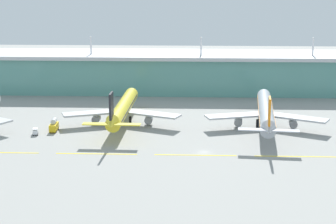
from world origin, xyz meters
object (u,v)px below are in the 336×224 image
(airliner_far_middle, at_px, (266,112))
(baggage_cart, at_px, (35,131))
(airliner_near_middle, at_px, (123,109))
(fuel_truck, at_px, (54,125))

(airliner_far_middle, xyz_separation_m, baggage_cart, (-89.61, -14.50, -5.19))
(airliner_near_middle, relative_size, baggage_cart, 16.76)
(fuel_truck, xyz_separation_m, baggage_cart, (-5.93, -5.47, -1.00))
(airliner_far_middle, bearing_deg, airliner_near_middle, 177.08)
(baggage_cart, bearing_deg, airliner_far_middle, 9.19)
(airliner_near_middle, distance_m, airliner_far_middle, 57.96)
(airliner_far_middle, relative_size, baggage_cart, 18.21)
(airliner_far_middle, relative_size, fuel_truck, 9.78)
(airliner_far_middle, xyz_separation_m, fuel_truck, (-83.68, -9.04, -4.19))
(airliner_near_middle, bearing_deg, baggage_cart, -151.18)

